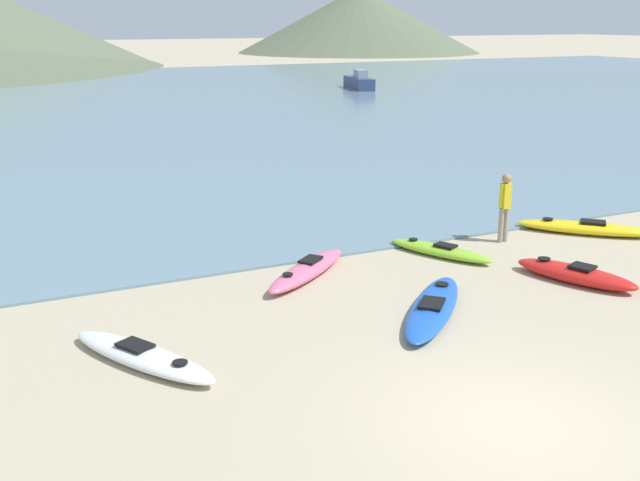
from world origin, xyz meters
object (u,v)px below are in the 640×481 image
at_px(kayak_on_sand_4, 307,270).
at_px(kayak_on_sand_5, 433,307).
at_px(person_near_waterline, 505,203).
at_px(moored_boat_0, 359,82).
at_px(kayak_on_sand_3, 142,356).
at_px(kayak_on_sand_6, 440,250).
at_px(kayak_on_sand_1, 576,274).
at_px(kayak_on_sand_2, 585,228).

bearing_deg(kayak_on_sand_4, kayak_on_sand_5, -67.19).
height_order(person_near_waterline, moored_boat_0, person_near_waterline).
distance_m(kayak_on_sand_3, kayak_on_sand_6, 7.99).
distance_m(kayak_on_sand_1, moored_boat_0, 44.44).
xyz_separation_m(kayak_on_sand_1, person_near_waterline, (0.55, 3.01, 0.80)).
relative_size(kayak_on_sand_1, kayak_on_sand_6, 1.01).
height_order(kayak_on_sand_5, moored_boat_0, moored_boat_0).
xyz_separation_m(kayak_on_sand_5, moored_boat_0, (21.13, 41.04, 0.45)).
relative_size(kayak_on_sand_1, person_near_waterline, 1.59).
height_order(kayak_on_sand_2, kayak_on_sand_4, kayak_on_sand_4).
bearing_deg(kayak_on_sand_6, kayak_on_sand_4, 179.96).
bearing_deg(kayak_on_sand_1, moored_boat_0, 66.88).
xyz_separation_m(kayak_on_sand_3, kayak_on_sand_6, (7.55, 2.62, -0.00)).
relative_size(kayak_on_sand_4, kayak_on_sand_6, 1.07).
height_order(kayak_on_sand_3, kayak_on_sand_4, kayak_on_sand_4).
distance_m(kayak_on_sand_4, person_near_waterline, 5.52).
height_order(kayak_on_sand_2, person_near_waterline, person_near_waterline).
xyz_separation_m(kayak_on_sand_1, kayak_on_sand_6, (-1.50, 2.74, -0.05)).
bearing_deg(person_near_waterline, kayak_on_sand_5, -143.08).
bearing_deg(kayak_on_sand_5, kayak_on_sand_4, 112.81).
relative_size(kayak_on_sand_1, kayak_on_sand_4, 0.95).
bearing_deg(kayak_on_sand_2, kayak_on_sand_4, 179.36).
bearing_deg(kayak_on_sand_6, moored_boat_0, 63.58).
height_order(kayak_on_sand_4, person_near_waterline, person_near_waterline).
bearing_deg(kayak_on_sand_1, kayak_on_sand_6, 118.66).
bearing_deg(person_near_waterline, kayak_on_sand_1, -100.28).
xyz_separation_m(kayak_on_sand_1, moored_boat_0, (17.45, 40.87, 0.40)).
relative_size(kayak_on_sand_2, moored_boat_0, 0.61).
bearing_deg(kayak_on_sand_1, kayak_on_sand_5, -177.39).
bearing_deg(moored_boat_0, kayak_on_sand_2, -110.80).
bearing_deg(kayak_on_sand_3, kayak_on_sand_5, -3.09).
xyz_separation_m(kayak_on_sand_1, kayak_on_sand_4, (-4.91, 2.74, -0.01)).
relative_size(kayak_on_sand_1, kayak_on_sand_2, 0.92).
bearing_deg(kayak_on_sand_2, kayak_on_sand_5, -156.88).
distance_m(kayak_on_sand_5, kayak_on_sand_6, 3.64).
bearing_deg(person_near_waterline, moored_boat_0, 65.94).
relative_size(kayak_on_sand_3, kayak_on_sand_6, 1.15).
relative_size(kayak_on_sand_1, kayak_on_sand_5, 0.90).
relative_size(kayak_on_sand_2, kayak_on_sand_5, 0.98).
xyz_separation_m(kayak_on_sand_6, moored_boat_0, (18.94, 38.13, 0.45)).
distance_m(kayak_on_sand_4, moored_boat_0, 44.20).
bearing_deg(kayak_on_sand_3, kayak_on_sand_6, 19.12).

